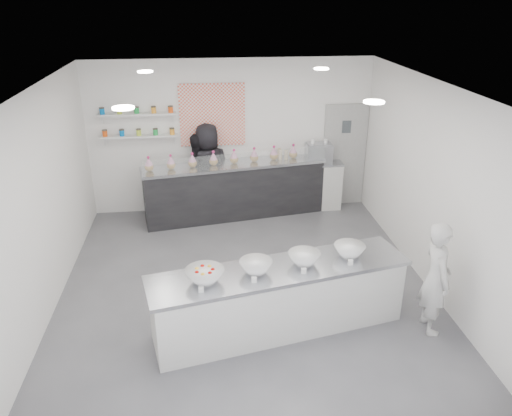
{
  "coord_description": "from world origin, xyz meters",
  "views": [
    {
      "loc": [
        -0.57,
        -6.5,
        4.16
      ],
      "look_at": [
        0.2,
        0.4,
        1.1
      ],
      "focal_mm": 35.0,
      "sensor_mm": 36.0,
      "label": 1
    }
  ],
  "objects_px": {
    "prep_counter": "(280,299)",
    "staff_right": "(208,169)",
    "espresso_ledge": "(309,186)",
    "woman_prep": "(436,278)",
    "espresso_machine": "(319,154)",
    "staff_left": "(197,174)",
    "back_bar": "(235,190)"
  },
  "relations": [
    {
      "from": "espresso_ledge",
      "to": "woman_prep",
      "type": "relative_size",
      "value": 0.85
    },
    {
      "from": "staff_left",
      "to": "espresso_machine",
      "type": "bearing_deg",
      "value": 159.5
    },
    {
      "from": "prep_counter",
      "to": "back_bar",
      "type": "xyz_separation_m",
      "value": [
        -0.32,
        3.68,
        0.09
      ]
    },
    {
      "from": "prep_counter",
      "to": "staff_right",
      "type": "xyz_separation_m",
      "value": [
        -0.81,
        3.93,
        0.45
      ]
    },
    {
      "from": "staff_left",
      "to": "staff_right",
      "type": "xyz_separation_m",
      "value": [
        0.22,
        0.0,
        0.1
      ]
    },
    {
      "from": "staff_right",
      "to": "back_bar",
      "type": "bearing_deg",
      "value": 140.95
    },
    {
      "from": "prep_counter",
      "to": "staff_right",
      "type": "relative_size",
      "value": 1.85
    },
    {
      "from": "back_bar",
      "to": "staff_right",
      "type": "relative_size",
      "value": 1.94
    },
    {
      "from": "prep_counter",
      "to": "woman_prep",
      "type": "height_order",
      "value": "woman_prep"
    },
    {
      "from": "prep_counter",
      "to": "espresso_ledge",
      "type": "relative_size",
      "value": 2.57
    },
    {
      "from": "back_bar",
      "to": "woman_prep",
      "type": "relative_size",
      "value": 2.29
    },
    {
      "from": "espresso_ledge",
      "to": "woman_prep",
      "type": "height_order",
      "value": "woman_prep"
    },
    {
      "from": "espresso_ledge",
      "to": "staff_right",
      "type": "bearing_deg",
      "value": 178.74
    },
    {
      "from": "espresso_machine",
      "to": "staff_left",
      "type": "height_order",
      "value": "staff_left"
    },
    {
      "from": "espresso_machine",
      "to": "staff_left",
      "type": "xyz_separation_m",
      "value": [
        -2.42,
        0.04,
        -0.35
      ]
    },
    {
      "from": "staff_right",
      "to": "espresso_ledge",
      "type": "bearing_deg",
      "value": 166.41
    },
    {
      "from": "staff_left",
      "to": "staff_right",
      "type": "height_order",
      "value": "staff_right"
    },
    {
      "from": "woman_prep",
      "to": "staff_left",
      "type": "distance_m",
      "value": 5.12
    },
    {
      "from": "prep_counter",
      "to": "staff_right",
      "type": "distance_m",
      "value": 4.04
    },
    {
      "from": "staff_right",
      "to": "prep_counter",
      "type": "bearing_deg",
      "value": 89.38
    },
    {
      "from": "staff_right",
      "to": "staff_left",
      "type": "bearing_deg",
      "value": -12.33
    },
    {
      "from": "prep_counter",
      "to": "staff_right",
      "type": "height_order",
      "value": "staff_right"
    },
    {
      "from": "prep_counter",
      "to": "espresso_machine",
      "type": "relative_size",
      "value": 6.67
    },
    {
      "from": "back_bar",
      "to": "staff_right",
      "type": "bearing_deg",
      "value": 143.46
    },
    {
      "from": "staff_right",
      "to": "woman_prep",
      "type": "bearing_deg",
      "value": 111.76
    },
    {
      "from": "prep_counter",
      "to": "woman_prep",
      "type": "relative_size",
      "value": 2.19
    },
    {
      "from": "prep_counter",
      "to": "back_bar",
      "type": "distance_m",
      "value": 3.7
    },
    {
      "from": "prep_counter",
      "to": "espresso_machine",
      "type": "distance_m",
      "value": 4.18
    },
    {
      "from": "back_bar",
      "to": "staff_left",
      "type": "height_order",
      "value": "staff_left"
    },
    {
      "from": "prep_counter",
      "to": "staff_left",
      "type": "height_order",
      "value": "staff_left"
    },
    {
      "from": "espresso_ledge",
      "to": "prep_counter",
      "type": "bearing_deg",
      "value": -107.25
    },
    {
      "from": "staff_left",
      "to": "staff_right",
      "type": "relative_size",
      "value": 0.89
    }
  ]
}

